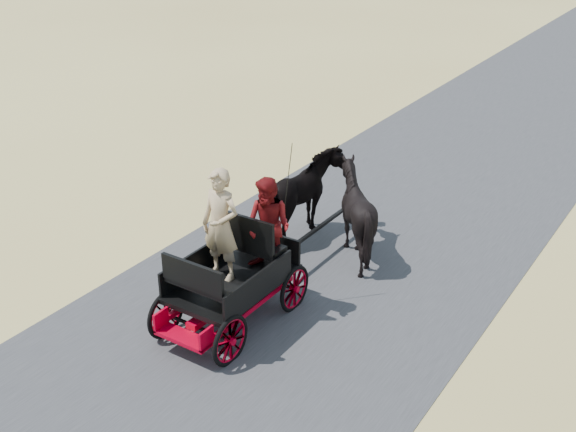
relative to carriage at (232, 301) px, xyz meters
The scene contains 7 objects.
ground 1.25m from the carriage, 67.52° to the right, with size 140.00×140.00×0.00m, color tan.
road 1.25m from the carriage, 67.52° to the right, with size 6.00×140.00×0.01m, color #38383A.
carriage is the anchor object (origin of this frame).
horse_left 3.09m from the carriage, 100.39° to the left, with size 0.91×2.01×1.70m, color black.
horse_right 3.09m from the carriage, 79.61° to the left, with size 1.37×1.54×1.70m, color black.
driver_man 1.28m from the carriage, 165.96° to the left, with size 0.66×0.43×1.80m, color tan.
passenger_woman 1.33m from the carriage, 63.43° to the left, with size 0.77×0.60×1.58m, color #660C0F.
Camera 1 is at (5.56, -6.42, 6.51)m, focal length 45.00 mm.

